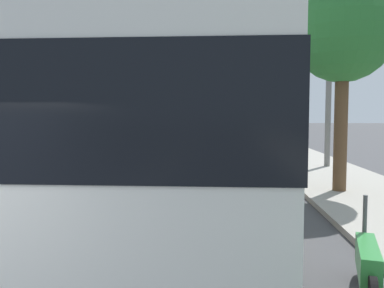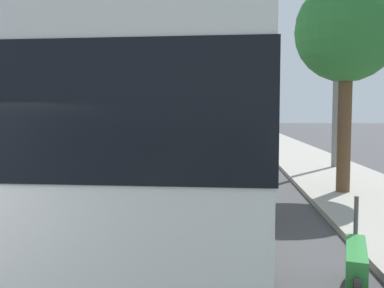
% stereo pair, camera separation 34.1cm
% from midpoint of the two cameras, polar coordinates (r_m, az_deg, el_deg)
% --- Properties ---
extents(sidewalk_curb, '(110.00, 3.60, 0.14)m').
position_cam_midpoint_polar(sidewalk_curb, '(12.80, 22.40, -6.66)').
color(sidewalk_curb, '#9E998E').
rests_on(sidewalk_curb, ground).
extents(lane_divider_line, '(110.00, 0.16, 0.01)m').
position_cam_midpoint_polar(lane_divider_line, '(12.42, -9.39, -7.04)').
color(lane_divider_line, silver).
rests_on(lane_divider_line, ground).
extents(coach_bus, '(12.40, 2.80, 3.59)m').
position_cam_midpoint_polar(coach_bus, '(9.52, -0.78, 1.89)').
color(coach_bus, silver).
rests_on(coach_bus, ground).
extents(motorcycle_nearest_curb, '(2.13, 0.65, 1.26)m').
position_cam_midpoint_polar(motorcycle_nearest_curb, '(5.85, 21.33, -15.33)').
color(motorcycle_nearest_curb, black).
rests_on(motorcycle_nearest_curb, ground).
extents(car_far_distant, '(4.47, 2.02, 1.50)m').
position_cam_midpoint_polar(car_far_distant, '(31.54, 3.17, 1.08)').
color(car_far_distant, gold).
rests_on(car_far_distant, ground).
extents(car_side_street, '(4.13, 2.07, 1.51)m').
position_cam_midpoint_polar(car_side_street, '(46.05, -2.79, 2.05)').
color(car_side_street, navy).
rests_on(car_side_street, ground).
extents(car_ahead_same_lane, '(4.71, 1.97, 1.45)m').
position_cam_midpoint_polar(car_ahead_same_lane, '(50.82, 2.80, 2.22)').
color(car_ahead_same_lane, red).
rests_on(car_ahead_same_lane, ground).
extents(roadside_tree_mid_block, '(2.93, 2.93, 6.24)m').
position_cam_midpoint_polar(roadside_tree_mid_block, '(13.07, 19.28, 14.10)').
color(roadside_tree_mid_block, brown).
rests_on(roadside_tree_mid_block, ground).
extents(utility_pole, '(0.24, 0.24, 7.67)m').
position_cam_midpoint_polar(utility_pole, '(18.88, 17.75, 8.31)').
color(utility_pole, slate).
rests_on(utility_pole, ground).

